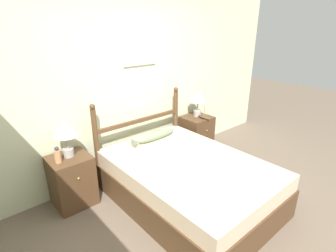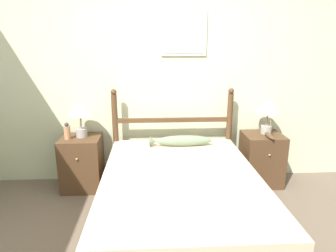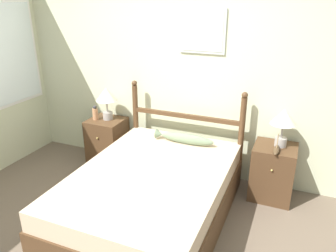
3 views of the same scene
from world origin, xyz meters
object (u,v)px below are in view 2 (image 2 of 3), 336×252
at_px(bed, 180,202).
at_px(nightstand_left, 82,163).
at_px(nightstand_right, 261,159).
at_px(model_boat, 269,136).
at_px(fish_pillow, 180,141).
at_px(table_lamp_right, 268,108).
at_px(table_lamp_left, 80,111).
at_px(bottle, 67,132).

relative_size(bed, nightstand_left, 3.22).
xyz_separation_m(nightstand_left, nightstand_right, (2.17, 0.00, 0.00)).
xyz_separation_m(bed, nightstand_right, (1.08, 0.89, 0.04)).
bearing_deg(model_boat, bed, -145.64).
height_order(bed, fish_pillow, fish_pillow).
height_order(bed, nightstand_left, nightstand_left).
distance_m(bed, table_lamp_right, 1.60).
bearing_deg(nightstand_left, nightstand_right, 0.00).
xyz_separation_m(nightstand_right, model_boat, (0.01, -0.14, 0.34)).
relative_size(nightstand_left, table_lamp_left, 1.47).
xyz_separation_m(bed, nightstand_left, (-1.08, 0.89, 0.04)).
height_order(table_lamp_right, bottle, table_lamp_right).
distance_m(nightstand_right, model_boat, 0.37).
xyz_separation_m(bed, table_lamp_left, (-1.07, 0.92, 0.67)).
bearing_deg(fish_pillow, model_boat, 0.28).
height_order(table_lamp_left, fish_pillow, table_lamp_left).
bearing_deg(nightstand_right, table_lamp_left, 179.26).
bearing_deg(fish_pillow, bed, -95.33).
bearing_deg(fish_pillow, nightstand_left, 172.93).
xyz_separation_m(table_lamp_left, bottle, (-0.14, -0.07, -0.22)).
bearing_deg(table_lamp_right, nightstand_left, -179.15).
height_order(nightstand_right, table_lamp_right, table_lamp_right).
height_order(table_lamp_right, model_boat, table_lamp_right).
bearing_deg(model_boat, nightstand_right, 96.13).
relative_size(table_lamp_left, bottle, 2.20).
relative_size(table_lamp_left, fish_pillow, 0.60).
bearing_deg(model_boat, table_lamp_left, 175.62).
bearing_deg(bed, table_lamp_left, 139.34).
distance_m(nightstand_left, nightstand_right, 2.17).
bearing_deg(table_lamp_left, bottle, -153.05).
height_order(nightstand_left, fish_pillow, fish_pillow).
distance_m(nightstand_left, bottle, 0.42).
bearing_deg(fish_pillow, table_lamp_right, 9.47).
xyz_separation_m(bed, fish_pillow, (0.07, 0.75, 0.34)).
bearing_deg(bottle, nightstand_right, 1.13).
height_order(bed, table_lamp_right, table_lamp_right).
distance_m(nightstand_left, model_boat, 2.22).
relative_size(nightstand_left, nightstand_right, 1.00).
bearing_deg(bed, model_boat, 34.36).
xyz_separation_m(nightstand_left, fish_pillow, (1.15, -0.14, 0.30)).
distance_m(bed, table_lamp_left, 1.56).
distance_m(bed, fish_pillow, 0.82).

